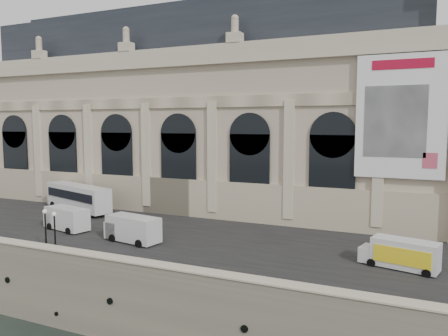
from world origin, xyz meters
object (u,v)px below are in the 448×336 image
object	(u,v)px
box_truck	(400,254)
lamp_right	(46,230)
bus_left	(78,197)
van_b	(131,229)
van_c	(65,218)
lamp_left	(55,233)

from	to	relation	value
box_truck	lamp_right	distance (m)	32.60
bus_left	van_b	xyz separation A→B (m)	(16.01, -9.78, -0.70)
van_c	lamp_right	distance (m)	8.47
lamp_left	bus_left	bearing A→B (deg)	126.70
box_truck	lamp_right	bearing A→B (deg)	-165.03
bus_left	van_c	xyz separation A→B (m)	(6.02, -8.66, -0.74)
van_b	box_truck	bearing A→B (deg)	5.25
van_b	lamp_right	distance (m)	8.20
van_c	lamp_right	xyz separation A→B (m)	(4.48, -7.16, 0.69)
van_b	box_truck	size ratio (longest dim) A/B	0.97
van_c	box_truck	bearing A→B (deg)	2.01
bus_left	lamp_left	distance (m)	20.15
bus_left	lamp_left	world-z (taller)	lamp_left
box_truck	lamp_left	size ratio (longest dim) A/B	1.65
bus_left	box_truck	world-z (taller)	bus_left
lamp_right	lamp_left	bearing A→B (deg)	-12.53
bus_left	van_c	distance (m)	10.57
van_c	lamp_right	bearing A→B (deg)	-57.93
bus_left	lamp_left	size ratio (longest dim) A/B	3.19
van_b	bus_left	bearing A→B (deg)	148.60
van_c	lamp_left	world-z (taller)	lamp_left
van_c	box_truck	distance (m)	36.00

